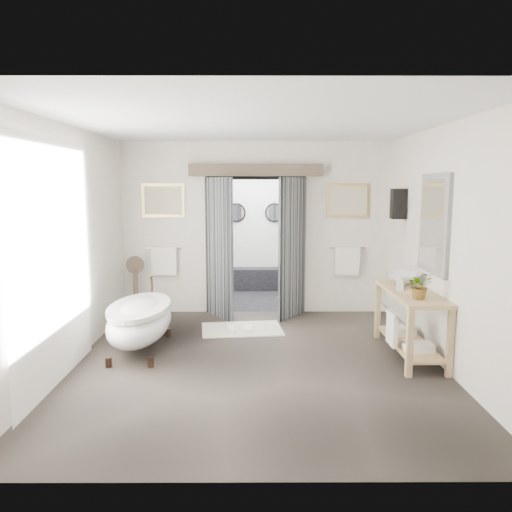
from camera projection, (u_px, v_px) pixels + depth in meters
name	position (u px, v px, depth m)	size (l,w,h in m)	color
ground_plane	(256.00, 363.00, 6.17)	(5.00, 5.00, 0.00)	#4D433B
room_shell	(253.00, 213.00, 5.78)	(4.52, 5.02, 2.91)	beige
shower_room	(255.00, 249.00, 9.99)	(2.22, 2.01, 2.51)	black
back_wall_dressing	(256.00, 222.00, 8.24)	(3.82, 0.74, 2.52)	black
clawfoot_tub	(140.00, 320.00, 6.57)	(0.77, 1.73, 0.85)	#362319
vanity	(409.00, 317.00, 6.37)	(0.57, 1.60, 0.85)	tan
pedestal_mirror	(136.00, 290.00, 8.29)	(0.30, 0.20, 1.02)	brown
rug	(242.00, 329.00, 7.58)	(1.20, 0.80, 0.01)	beige
slippers	(240.00, 329.00, 7.46)	(0.42, 0.30, 0.05)	white
basin	(404.00, 279.00, 6.68)	(0.46, 0.46, 0.16)	white
plant	(420.00, 286.00, 5.85)	(0.29, 0.25, 0.32)	gray
soap_bottle_a	(400.00, 283.00, 6.35)	(0.08, 0.09, 0.18)	gray
soap_bottle_b	(394.00, 275.00, 7.01)	(0.12, 0.12, 0.15)	gray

